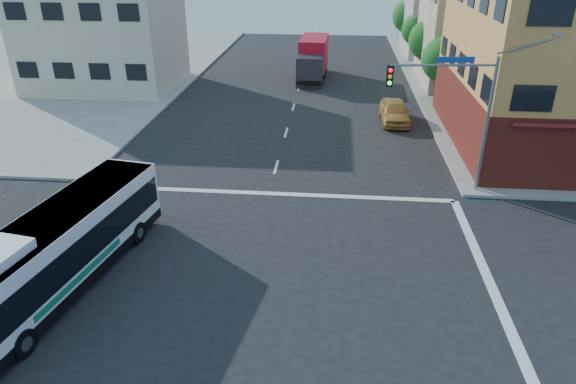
{
  "coord_description": "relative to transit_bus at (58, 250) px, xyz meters",
  "views": [
    {
      "loc": [
        3.25,
        -14.29,
        11.87
      ],
      "look_at": [
        1.47,
        4.67,
        2.51
      ],
      "focal_mm": 32.0,
      "sensor_mm": 36.0,
      "label": 1
    }
  ],
  "objects": [
    {
      "name": "box_truck",
      "position": [
        7.74,
        33.75,
        0.18
      ],
      "size": [
        2.66,
        8.19,
        3.65
      ],
      "rotation": [
        0.0,
        0.0,
        -0.03
      ],
      "color": "#2A292F",
      "rests_on": "ground"
    },
    {
      "name": "transit_bus",
      "position": [
        0.0,
        0.0,
        0.0
      ],
      "size": [
        4.14,
        11.26,
        3.26
      ],
      "rotation": [
        0.0,
        0.0,
        -0.17
      ],
      "color": "black",
      "rests_on": "ground"
    },
    {
      "name": "ground",
      "position": [
        6.71,
        -0.89,
        -1.6
      ],
      "size": [
        120.0,
        120.0,
        0.0
      ],
      "primitive_type": "plane",
      "color": "black",
      "rests_on": "ground"
    },
    {
      "name": "street_tree_c",
      "position": [
        18.61,
        43.03,
        1.86
      ],
      "size": [
        3.4,
        3.4,
        5.29
      ],
      "color": "#3C2A15",
      "rests_on": "ground"
    },
    {
      "name": "parked_car",
      "position": [
        14.27,
        21.1,
        -0.78
      ],
      "size": [
        2.0,
        4.8,
        1.62
      ],
      "primitive_type": "imported",
      "rotation": [
        0.0,
        0.0,
        0.02
      ],
      "color": "#C18F40",
      "rests_on": "ground"
    },
    {
      "name": "building_east_near",
      "position": [
        23.69,
        33.09,
        2.91
      ],
      "size": [
        12.06,
        10.06,
        9.0
      ],
      "color": "#B9A98D",
      "rests_on": "ground"
    },
    {
      "name": "building_east_far",
      "position": [
        23.69,
        47.09,
        3.41
      ],
      "size": [
        12.06,
        10.06,
        10.0
      ],
      "color": "#9B9C97",
      "rests_on": "ground"
    },
    {
      "name": "building_west",
      "position": [
        -10.31,
        29.09,
        2.41
      ],
      "size": [
        12.06,
        10.06,
        8.0
      ],
      "color": "beige",
      "rests_on": "ground"
    },
    {
      "name": "street_tree_a",
      "position": [
        18.61,
        27.03,
        1.99
      ],
      "size": [
        3.6,
        3.6,
        5.53
      ],
      "color": "#3C2A15",
      "rests_on": "ground"
    },
    {
      "name": "street_tree_d",
      "position": [
        18.61,
        51.03,
        2.28
      ],
      "size": [
        4.0,
        4.0,
        6.03
      ],
      "color": "#3C2A15",
      "rests_on": "ground"
    },
    {
      "name": "signal_mast_ne",
      "position": [
        15.79,
        9.73,
        3.38
      ],
      "size": [
        7.91,
        1.13,
        8.07
      ],
      "color": "slate",
      "rests_on": "ground"
    },
    {
      "name": "street_tree_b",
      "position": [
        18.61,
        35.03,
        2.16
      ],
      "size": [
        3.8,
        3.8,
        5.79
      ],
      "color": "#3C2A15",
      "rests_on": "ground"
    }
  ]
}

